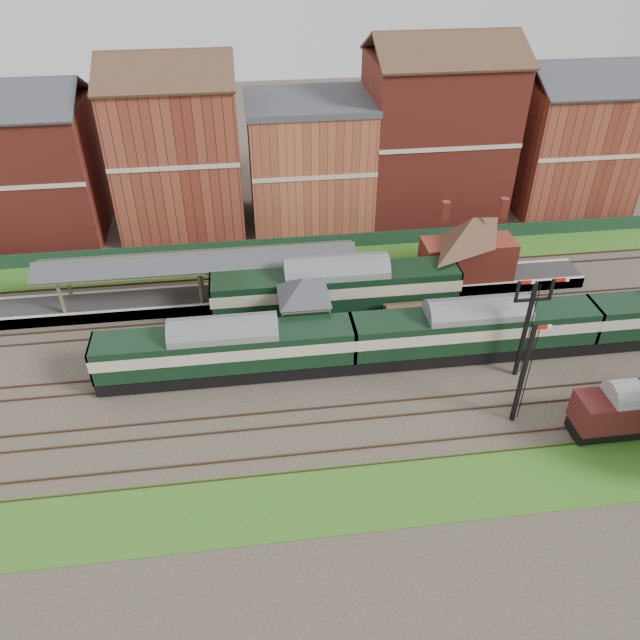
{
  "coord_description": "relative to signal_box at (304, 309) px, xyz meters",
  "views": [
    {
      "loc": [
        -6.82,
        -35.38,
        30.09
      ],
      "look_at": [
        -1.92,
        2.0,
        3.0
      ],
      "focal_mm": 35.0,
      "sensor_mm": 36.0,
      "label": 1
    }
  ],
  "objects": [
    {
      "name": "ground",
      "position": [
        3.0,
        -3.25,
        -3.19
      ],
      "size": [
        160.0,
        160.0,
        0.0
      ],
      "primitive_type": "plane",
      "color": "#473D33",
      "rests_on": "ground"
    },
    {
      "name": "grass_back",
      "position": [
        3.0,
        12.75,
        -3.16
      ],
      "size": [
        90.0,
        4.5,
        0.06
      ],
      "primitive_type": "cube",
      "color": "#2D6619",
      "rests_on": "ground"
    },
    {
      "name": "grass_front",
      "position": [
        3.0,
        -15.25,
        -3.16
      ],
      "size": [
        90.0,
        5.0,
        0.06
      ],
      "primitive_type": "cube",
      "color": "#2D6619",
      "rests_on": "ground"
    },
    {
      "name": "fence",
      "position": [
        3.0,
        14.75,
        -2.44
      ],
      "size": [
        90.0,
        0.12,
        1.5
      ],
      "primitive_type": "cube",
      "color": "#193823",
      "rests_on": "ground"
    },
    {
      "name": "platform",
      "position": [
        -2.0,
        6.5,
        -2.69
      ],
      "size": [
        55.0,
        3.4,
        1.0
      ],
      "primitive_type": "cube",
      "color": "#2D2D2D",
      "rests_on": "ground"
    },
    {
      "name": "signal_box",
      "position": [
        0.0,
        0.0,
        0.0
      ],
      "size": [
        5.4,
        5.4,
        6.0
      ],
      "color": "#607352",
      "rests_on": "ground"
    },
    {
      "name": "brick_hut",
      "position": [
        8.0,
        0.0,
        -2.0
      ],
      "size": [
        3.2,
        2.64,
        2.94
      ],
      "color": "maroon",
      "rests_on": "ground"
    },
    {
      "name": "station_building",
      "position": [
        15.0,
        6.5,
        0.76
      ],
      "size": [
        8.1,
        8.1,
        5.9
      ],
      "color": "maroon",
      "rests_on": "platform"
    },
    {
      "name": "canopy",
      "position": [
        -8.0,
        6.5,
        1.39
      ],
      "size": [
        26.0,
        3.89,
        4.08
      ],
      "color": "#525B38",
      "rests_on": "platform"
    },
    {
      "name": "semaphore_bracket",
      "position": [
        15.04,
        -5.75,
        1.44
      ],
      "size": [
        3.6,
        0.25,
        8.18
      ],
      "color": "black",
      "rests_on": "ground"
    },
    {
      "name": "semaphore_siding",
      "position": [
        13.02,
        -10.25,
        0.96
      ],
      "size": [
        1.23,
        0.25,
        8.0
      ],
      "color": "black",
      "rests_on": "ground"
    },
    {
      "name": "town_backdrop",
      "position": [
        2.82,
        21.75,
        3.81
      ],
      "size": [
        69.0,
        10.0,
        16.0
      ],
      "color": "maroon",
      "rests_on": "ground"
    },
    {
      "name": "dmu_train",
      "position": [
        12.38,
        -3.25,
        -0.72
      ],
      "size": [
        55.15,
        2.9,
        4.24
      ],
      "color": "black",
      "rests_on": "ground"
    },
    {
      "name": "platform_railcar",
      "position": [
        2.95,
        3.25,
        -0.51
      ],
      "size": [
        20.07,
        3.16,
        4.62
      ],
      "color": "black",
      "rests_on": "ground"
    },
    {
      "name": "goods_van_a",
      "position": [
        18.94,
        -12.25,
        -1.3
      ],
      "size": [
        5.44,
        2.36,
        3.3
      ],
      "color": "black",
      "rests_on": "ground"
    }
  ]
}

